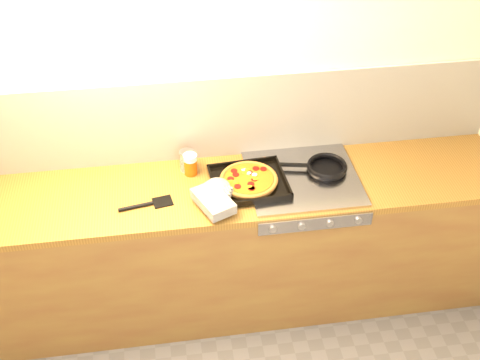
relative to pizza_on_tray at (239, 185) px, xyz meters
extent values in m
plane|color=beige|center=(-0.09, 0.35, 0.31)|extent=(3.20, 0.00, 3.20)
cube|color=white|center=(-0.09, 0.34, 0.21)|extent=(3.20, 0.02, 0.50)
cube|color=olive|center=(-0.09, 0.05, -0.51)|extent=(3.20, 0.60, 0.86)
cube|color=olive|center=(-0.09, 0.05, -0.06)|extent=(3.20, 0.60, 0.04)
cube|color=#A1A1A7|center=(0.36, -0.25, -0.09)|extent=(0.60, 0.03, 0.08)
cylinder|color=#A5A5AA|center=(0.14, -0.26, -0.09)|extent=(0.04, 0.02, 0.04)
cylinder|color=#A5A5AA|center=(0.29, -0.26, -0.09)|extent=(0.04, 0.02, 0.04)
cylinder|color=#A5A5AA|center=(0.44, -0.26, -0.09)|extent=(0.04, 0.02, 0.04)
cylinder|color=#A5A5AA|center=(0.59, -0.26, -0.09)|extent=(0.04, 0.02, 0.04)
cube|color=#A1A1A7|center=(0.36, 0.05, -0.04)|extent=(0.60, 0.56, 0.02)
cube|color=black|center=(0.06, 0.04, -0.02)|extent=(0.42, 0.38, 0.01)
cube|color=black|center=(0.05, 0.21, -0.01)|extent=(0.40, 0.04, 0.02)
cube|color=black|center=(0.07, -0.13, -0.01)|extent=(0.40, 0.04, 0.02)
cube|color=black|center=(0.25, 0.05, -0.01)|extent=(0.04, 0.35, 0.02)
cube|color=black|center=(-0.13, 0.02, -0.01)|extent=(0.04, 0.35, 0.02)
cylinder|color=#AE7132|center=(0.06, 0.04, -0.01)|extent=(0.32, 0.32, 0.02)
torus|color=#AE7132|center=(0.06, 0.04, 0.00)|extent=(0.33, 0.33, 0.02)
cylinder|color=orange|center=(0.06, 0.04, 0.01)|extent=(0.28, 0.28, 0.01)
cylinder|color=maroon|center=(0.09, 0.02, 0.01)|extent=(0.04, 0.04, 0.00)
cylinder|color=maroon|center=(-0.01, 0.11, 0.01)|extent=(0.04, 0.04, 0.00)
cylinder|color=maroon|center=(0.06, -0.05, 0.01)|extent=(0.04, 0.04, 0.00)
cylinder|color=maroon|center=(-0.04, 0.04, 0.01)|extent=(0.04, 0.04, 0.00)
cylinder|color=maroon|center=(0.11, 0.11, 0.01)|extent=(0.04, 0.04, 0.00)
cylinder|color=maroon|center=(0.07, 0.08, 0.01)|extent=(0.04, 0.04, 0.00)
cylinder|color=maroon|center=(-0.01, -0.03, 0.01)|extent=(0.04, 0.04, 0.00)
cylinder|color=maroon|center=(0.15, 0.10, 0.01)|extent=(0.04, 0.04, 0.00)
cylinder|color=maroon|center=(0.06, -0.05, 0.01)|extent=(0.04, 0.04, 0.00)
cylinder|color=maroon|center=(0.06, -0.02, 0.01)|extent=(0.04, 0.04, 0.00)
cylinder|color=maroon|center=(0.00, 0.08, 0.01)|extent=(0.04, 0.04, 0.00)
ellipsoid|color=gold|center=(-0.02, 0.02, 0.01)|extent=(0.03, 0.02, 0.01)
ellipsoid|color=gold|center=(-0.04, 0.02, 0.01)|extent=(0.03, 0.02, 0.01)
ellipsoid|color=gold|center=(0.05, 0.08, 0.01)|extent=(0.03, 0.02, 0.01)
ellipsoid|color=gold|center=(0.04, 0.12, 0.01)|extent=(0.03, 0.02, 0.01)
ellipsoid|color=gold|center=(0.05, -0.04, 0.01)|extent=(0.03, 0.02, 0.01)
ellipsoid|color=gold|center=(0.10, 0.02, 0.01)|extent=(0.03, 0.02, 0.01)
ellipsoid|color=gold|center=(0.08, 0.04, 0.01)|extent=(0.03, 0.02, 0.01)
ellipsoid|color=gold|center=(-0.01, 0.01, 0.01)|extent=(0.03, 0.02, 0.01)
ellipsoid|color=gold|center=(0.06, 0.11, 0.01)|extent=(0.03, 0.02, 0.01)
ellipsoid|color=silver|center=(0.05, 0.11, 0.01)|extent=(0.03, 0.03, 0.01)
ellipsoid|color=silver|center=(0.07, 0.08, 0.01)|extent=(0.03, 0.03, 0.01)
ellipsoid|color=silver|center=(0.10, 0.06, 0.01)|extent=(0.03, 0.03, 0.01)
cube|color=black|center=(-0.15, -0.12, 0.01)|extent=(0.23, 0.28, 0.05)
ellipsoid|color=black|center=(-0.12, -0.01, 0.01)|extent=(0.15, 0.15, 0.06)
cylinder|color=black|center=(-0.08, -0.09, 0.01)|extent=(0.08, 0.11, 0.05)
cylinder|color=black|center=(0.51, 0.09, -0.02)|extent=(0.24, 0.24, 0.01)
torus|color=black|center=(0.51, 0.09, 0.00)|extent=(0.26, 0.26, 0.02)
cube|color=black|center=(0.33, 0.13, 0.00)|extent=(0.16, 0.05, 0.01)
cylinder|color=#A30D15|center=(-0.25, 0.23, 0.02)|extent=(0.10, 0.10, 0.11)
cylinder|color=#B2B2B7|center=(-0.25, 0.23, 0.07)|extent=(0.10, 0.10, 0.01)
cylinder|color=#B2B2B7|center=(-0.25, 0.23, -0.04)|extent=(0.10, 0.10, 0.01)
cylinder|color=#E1510D|center=(-0.24, 0.19, 0.00)|extent=(0.09, 0.09, 0.09)
cylinder|color=silver|center=(-0.24, 0.19, 0.07)|extent=(0.09, 0.09, 0.03)
cylinder|color=#AE6D4A|center=(0.05, 0.23, -0.03)|extent=(0.26, 0.07, 0.02)
ellipsoid|color=#AE6D4A|center=(0.19, 0.25, -0.03)|extent=(0.06, 0.05, 0.02)
cube|color=black|center=(-0.41, -0.03, -0.04)|extent=(0.11, 0.10, 0.01)
cylinder|color=black|center=(-0.54, -0.06, -0.03)|extent=(0.18, 0.05, 0.02)
camera|label=1|loc=(-0.35, -2.44, 2.00)|focal=45.00mm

